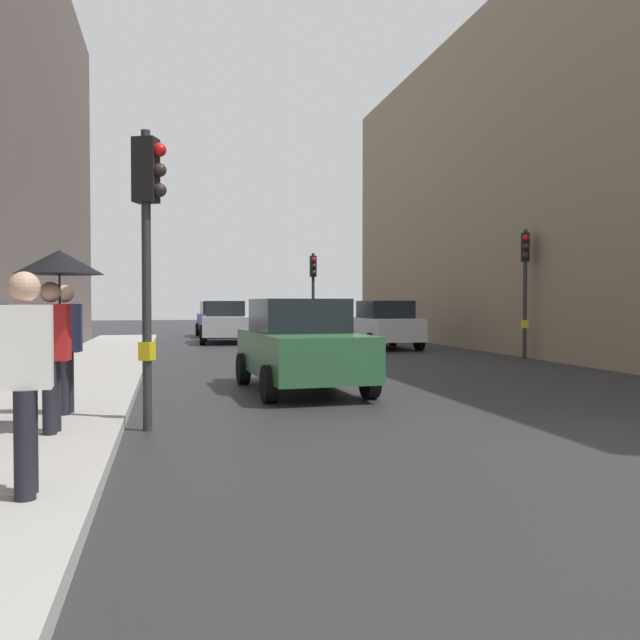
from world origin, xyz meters
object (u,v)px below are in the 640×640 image
object	(u,v)px
car_blue_van	(218,319)
pedestrian_with_umbrella	(57,289)
car_green_estate	(301,345)
car_yellow_taxi	(309,318)
traffic_light_far_median	(313,282)
traffic_light_mid_street	(525,270)
pedestrian_with_grey_backpack	(62,341)
traffic_light_near_right	(148,224)
car_white_compact	(383,325)
pedestrian_with_black_backpack	(19,370)
car_silver_hatchback	(225,322)

from	to	relation	value
car_blue_van	pedestrian_with_umbrella	world-z (taller)	pedestrian_with_umbrella
car_green_estate	car_yellow_taxi	size ratio (longest dim) A/B	1.01
traffic_light_far_median	car_yellow_taxi	world-z (taller)	traffic_light_far_median
traffic_light_mid_street	pedestrian_with_grey_backpack	world-z (taller)	traffic_light_mid_street
traffic_light_near_right	car_blue_van	world-z (taller)	traffic_light_near_right
traffic_light_mid_street	traffic_light_near_right	bearing A→B (deg)	-139.60
car_green_estate	car_white_compact	distance (m)	12.25
traffic_light_far_median	car_blue_van	distance (m)	8.13
car_white_compact	pedestrian_with_black_backpack	size ratio (longest dim) A/B	2.40
car_yellow_taxi	pedestrian_with_grey_backpack	world-z (taller)	pedestrian_with_grey_backpack
traffic_light_far_median	traffic_light_mid_street	size ratio (longest dim) A/B	0.95
pedestrian_with_umbrella	traffic_light_mid_street	bearing A→B (deg)	40.07
car_yellow_taxi	pedestrian_with_umbrella	xyz separation A→B (m)	(-8.61, -26.74, 0.96)
traffic_light_near_right	car_silver_hatchback	bearing A→B (deg)	82.39
car_blue_van	pedestrian_with_black_backpack	xyz separation A→B (m)	(-3.53, -27.94, 0.29)
car_yellow_taxi	pedestrian_with_grey_backpack	bearing A→B (deg)	-109.09
car_green_estate	pedestrian_with_black_backpack	size ratio (longest dim) A/B	2.42
car_green_estate	pedestrian_with_grey_backpack	world-z (taller)	pedestrian_with_grey_backpack
traffic_light_far_median	car_white_compact	distance (m)	3.77
traffic_light_far_median	pedestrian_with_umbrella	world-z (taller)	traffic_light_far_median
traffic_light_far_median	car_silver_hatchback	world-z (taller)	traffic_light_far_median
pedestrian_with_grey_backpack	pedestrian_with_umbrella	bearing A→B (deg)	-83.54
pedestrian_with_grey_backpack	traffic_light_mid_street	bearing A→B (deg)	35.37
car_yellow_taxi	pedestrian_with_black_backpack	distance (m)	30.62
car_white_compact	car_blue_van	world-z (taller)	same
car_silver_hatchback	pedestrian_with_umbrella	xyz separation A→B (m)	(-3.59, -20.03, 0.96)
car_green_estate	pedestrian_with_grey_backpack	bearing A→B (deg)	-143.54
car_yellow_taxi	pedestrian_with_grey_backpack	distance (m)	26.80
traffic_light_mid_street	pedestrian_with_grey_backpack	bearing A→B (deg)	-144.63
car_silver_hatchback	car_blue_van	size ratio (longest dim) A/B	1.02
car_blue_van	pedestrian_with_black_backpack	distance (m)	28.17
traffic_light_far_median	pedestrian_with_grey_backpack	bearing A→B (deg)	-113.17
car_yellow_taxi	car_silver_hatchback	size ratio (longest dim) A/B	0.98
car_green_estate	pedestrian_with_umbrella	size ratio (longest dim) A/B	2.01
car_green_estate	car_white_compact	world-z (taller)	same
traffic_light_far_median	car_silver_hatchback	distance (m)	4.25
car_green_estate	car_blue_van	xyz separation A→B (m)	(-0.08, 20.97, 0.00)
pedestrian_with_umbrella	traffic_light_far_median	bearing A→B (deg)	68.91
car_green_estate	car_blue_van	distance (m)	20.97
pedestrian_with_black_backpack	pedestrian_with_grey_backpack	bearing A→B (deg)	94.03
traffic_light_mid_street	car_white_compact	xyz separation A→B (m)	(-2.60, 5.56, -1.78)
car_white_compact	pedestrian_with_umbrella	size ratio (longest dim) A/B	1.98
pedestrian_with_grey_backpack	car_blue_van	bearing A→B (deg)	80.91
traffic_light_near_right	pedestrian_with_umbrella	distance (m)	1.53
traffic_light_far_median	traffic_light_mid_street	bearing A→B (deg)	-60.37
traffic_light_far_median	car_green_estate	distance (m)	14.18
traffic_light_mid_street	car_white_compact	world-z (taller)	traffic_light_mid_street
car_white_compact	car_green_estate	bearing A→B (deg)	-115.56
traffic_light_far_median	pedestrian_with_black_backpack	bearing A→B (deg)	-108.23
car_yellow_taxi	car_silver_hatchback	bearing A→B (deg)	-126.78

